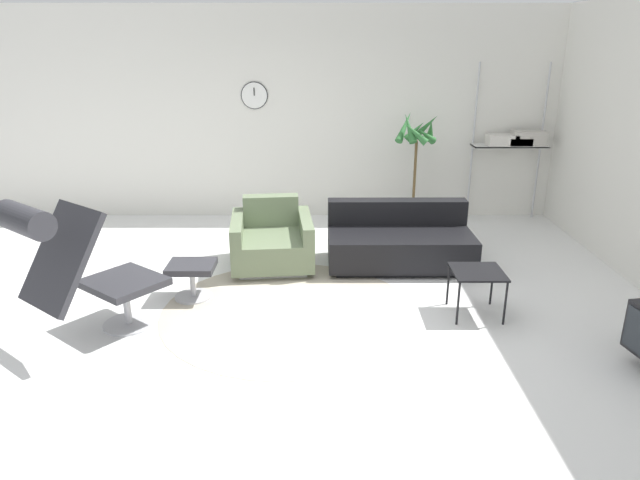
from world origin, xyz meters
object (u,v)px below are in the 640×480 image
lounge_chair (72,258)px  potted_plant (414,166)px  couch_low (398,243)px  shelf_unit (514,141)px  armchair_red (271,242)px  side_table (476,275)px  ottoman (190,273)px

lounge_chair → potted_plant: potted_plant is taller
couch_low → shelf_unit: size_ratio=0.75×
armchair_red → side_table: armchair_red is taller
lounge_chair → ottoman: (0.69, 0.88, -0.50)m
ottoman → shelf_unit: (3.82, 2.57, 0.83)m
lounge_chair → side_table: bearing=47.2°
shelf_unit → side_table: bearing=-112.4°
couch_low → side_table: 1.35m
ottoman → side_table: size_ratio=0.99×
armchair_red → side_table: 2.28m
couch_low → armchair_red: bearing=0.5°
lounge_chair → shelf_unit: bearing=75.5°
armchair_red → ottoman: bearing=45.6°
ottoman → lounge_chair: bearing=-128.1°
lounge_chair → side_table: 3.37m
lounge_chair → ottoman: lounge_chair is taller
lounge_chair → couch_low: 3.34m
couch_low → potted_plant: potted_plant is taller
ottoman → couch_low: 2.27m
armchair_red → side_table: size_ratio=2.23×
ottoman → couch_low: size_ratio=0.28×
armchair_red → couch_low: 1.39m
armchair_red → shelf_unit: shelf_unit is taller
ottoman → potted_plant: size_ratio=0.29×
couch_low → side_table: size_ratio=3.49×
side_table → shelf_unit: size_ratio=0.21×
armchair_red → couch_low: bearing=175.1°
potted_plant → ottoman: bearing=-137.2°
lounge_chair → ottoman: bearing=90.0°
shelf_unit → couch_low: bearing=-135.7°
potted_plant → armchair_red: bearing=-141.3°
side_table → potted_plant: size_ratio=0.30×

